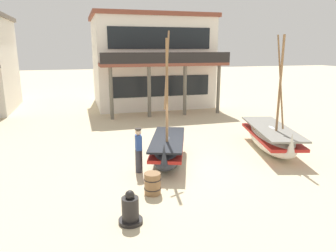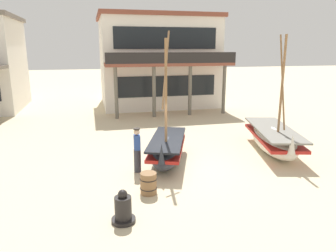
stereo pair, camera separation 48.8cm
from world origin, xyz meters
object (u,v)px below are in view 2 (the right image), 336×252
object	(u,v)px
wooden_barrel	(149,183)
harbor_building_main	(157,61)
fisherman_by_hull	(137,150)
fishing_boat_centre_large	(167,149)
capstan_winch	(123,209)
fishing_boat_near_left	(273,139)

from	to	relation	value
wooden_barrel	harbor_building_main	xyz separation A→B (m)	(3.71, 16.24, 3.15)
fisherman_by_hull	wooden_barrel	xyz separation A→B (m)	(0.07, -1.91, -0.48)
fishing_boat_centre_large	fisherman_by_hull	xyz separation A→B (m)	(-1.31, -0.65, 0.25)
fishing_boat_centre_large	wooden_barrel	world-z (taller)	fishing_boat_centre_large
fishing_boat_centre_large	harbor_building_main	world-z (taller)	harbor_building_main
capstan_winch	harbor_building_main	world-z (taller)	harbor_building_main
fisherman_by_hull	capstan_winch	distance (m)	3.55
harbor_building_main	fisherman_by_hull	bearing A→B (deg)	-104.78
capstan_winch	harbor_building_main	size ratio (longest dim) A/B	0.10
capstan_winch	harbor_building_main	bearing A→B (deg)	75.24
fishing_boat_near_left	fisherman_by_hull	xyz separation A→B (m)	(-6.24, -0.92, 0.24)
fishing_boat_near_left	wooden_barrel	xyz separation A→B (m)	(-6.17, -2.83, -0.25)
capstan_winch	fisherman_by_hull	bearing A→B (deg)	75.35
capstan_winch	harbor_building_main	distance (m)	18.61
fishing_boat_centre_large	wooden_barrel	size ratio (longest dim) A/B	7.38
fishing_boat_centre_large	capstan_winch	world-z (taller)	fishing_boat_centre_large
fishing_boat_near_left	fishing_boat_centre_large	distance (m)	4.94
fishing_boat_centre_large	capstan_winch	bearing A→B (deg)	-118.46
fishing_boat_near_left	capstan_winch	distance (m)	8.34
capstan_winch	wooden_barrel	size ratio (longest dim) A/B	1.32
fisherman_by_hull	capstan_winch	xyz separation A→B (m)	(-0.89, -3.40, -0.47)
wooden_barrel	fishing_boat_centre_large	bearing A→B (deg)	64.16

